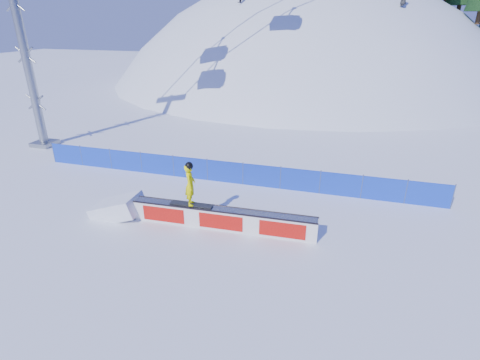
# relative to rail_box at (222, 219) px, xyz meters

# --- Properties ---
(ground) EXTENTS (160.00, 160.00, 0.00)m
(ground) POSITION_rel_rail_box_xyz_m (-1.42, 0.11, -0.46)
(ground) COLOR white
(ground) RESTS_ON ground
(snow_hill) EXTENTS (64.00, 64.00, 64.00)m
(snow_hill) POSITION_rel_rail_box_xyz_m (-1.42, 42.11, -18.46)
(snow_hill) COLOR silver
(snow_hill) RESTS_ON ground
(safety_fence) EXTENTS (22.05, 0.05, 1.30)m
(safety_fence) POSITION_rel_rail_box_xyz_m (-1.42, 4.61, 0.14)
(safety_fence) COLOR #1538C0
(safety_fence) RESTS_ON ground
(rail_box) EXTENTS (7.84, 0.82, 0.94)m
(rail_box) POSITION_rel_rail_box_xyz_m (0.00, 0.00, 0.00)
(rail_box) COLOR white
(rail_box) RESTS_ON ground
(snow_ramp) EXTENTS (2.32, 1.50, 1.42)m
(snow_ramp) POSITION_rel_rail_box_xyz_m (-4.89, -0.17, -0.46)
(snow_ramp) COLOR white
(snow_ramp) RESTS_ON ground
(snowboarder) EXTENTS (1.85, 0.75, 1.92)m
(snowboarder) POSITION_rel_rail_box_xyz_m (-1.35, -0.05, 1.42)
(snowboarder) COLOR black
(snowboarder) RESTS_ON rail_box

